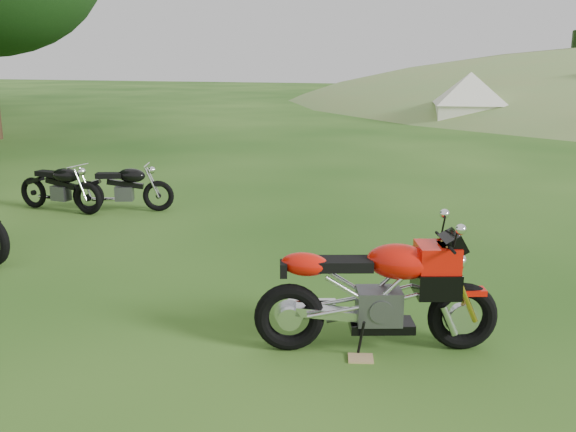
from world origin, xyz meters
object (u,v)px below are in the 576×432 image
(sport_motorcycle, at_px, (377,284))
(vintage_moto_c, at_px, (59,186))
(plywood_board, at_px, (361,358))
(tent_left, at_px, (470,95))
(vintage_moto_b, at_px, (123,187))

(sport_motorcycle, xyz_separation_m, vintage_moto_c, (-6.23, 3.72, -0.18))
(plywood_board, relative_size, tent_left, 0.09)
(plywood_board, xyz_separation_m, tent_left, (-0.10, 22.06, 1.12))
(tent_left, bearing_deg, plywood_board, -98.56)
(plywood_board, relative_size, vintage_moto_c, 0.13)
(vintage_moto_b, bearing_deg, vintage_moto_c, 177.64)
(vintage_moto_c, bearing_deg, tent_left, 77.55)
(vintage_moto_b, bearing_deg, sport_motorcycle, -57.55)
(plywood_board, relative_size, vintage_moto_b, 0.13)
(sport_motorcycle, height_order, vintage_moto_b, sport_motorcycle)
(vintage_moto_c, distance_m, tent_left, 19.09)
(vintage_moto_b, relative_size, tent_left, 0.65)
(sport_motorcycle, relative_size, vintage_moto_c, 1.23)
(plywood_board, height_order, vintage_moto_b, vintage_moto_b)
(sport_motorcycle, bearing_deg, tent_left, 71.76)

